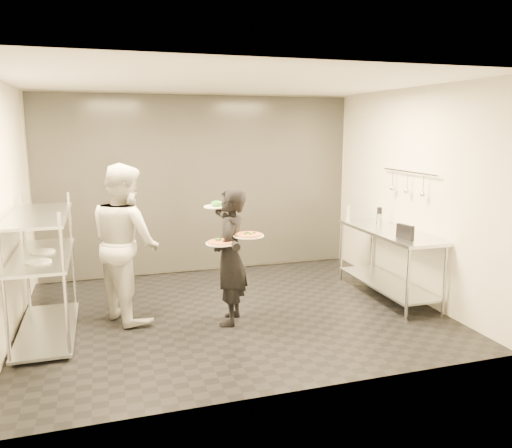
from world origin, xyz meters
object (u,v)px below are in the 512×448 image
object	(u,v)px
chef	(126,242)
bottle_dark	(379,216)
salad_plate	(217,205)
waiter	(230,257)
pizza_plate_near	(221,242)
pizza_plate_far	(248,235)
bottle_green	(348,213)
pass_rack	(43,268)
prep_counter	(388,252)
bottle_clear	(379,221)
pos_monitor	(405,232)

from	to	relation	value
chef	bottle_dark	world-z (taller)	chef
salad_plate	bottle_dark	xyz separation A→B (m)	(2.46, 0.43, -0.33)
waiter	pizza_plate_near	world-z (taller)	waiter
pizza_plate_far	bottle_green	world-z (taller)	bottle_green
pass_rack	salad_plate	xyz separation A→B (m)	(1.96, -0.01, 0.60)
pizza_plate_far	bottle_dark	world-z (taller)	bottle_dark
prep_counter	bottle_green	xyz separation A→B (m)	(-0.20, 0.80, 0.41)
prep_counter	bottle_clear	distance (m)	0.45
bottle_green	pizza_plate_near	bearing A→B (deg)	-150.70
pizza_plate_near	pos_monitor	xyz separation A→B (m)	(2.31, -0.09, -0.01)
salad_plate	bottle_green	world-z (taller)	salad_plate
pass_rack	bottle_green	xyz separation A→B (m)	(4.13, 0.80, 0.27)
chef	pizza_plate_far	xyz separation A→B (m)	(1.32, -0.70, 0.15)
pizza_plate_near	bottle_clear	xyz separation A→B (m)	(2.41, 0.69, -0.01)
pos_monitor	bottle_green	world-z (taller)	bottle_green
chef	bottle_clear	distance (m)	3.41
prep_counter	pos_monitor	world-z (taller)	pos_monitor
pass_rack	prep_counter	xyz separation A→B (m)	(4.33, 0.00, -0.14)
bottle_clear	prep_counter	bearing A→B (deg)	-86.23
bottle_green	pass_rack	bearing A→B (deg)	-169.01
bottle_dark	waiter	bearing A→B (deg)	-163.52
pizza_plate_near	pizza_plate_far	size ratio (longest dim) A/B	0.98
waiter	salad_plate	bearing A→B (deg)	-138.99
prep_counter	salad_plate	distance (m)	2.48
pizza_plate_near	pizza_plate_far	bearing A→B (deg)	-0.75
chef	pass_rack	bearing A→B (deg)	81.24
pizza_plate_near	bottle_dark	distance (m)	2.67
pass_rack	pizza_plate_far	size ratio (longest dim) A/B	4.56
pizza_plate_near	bottle_clear	world-z (taller)	bottle_clear
pizza_plate_near	pos_monitor	bearing A→B (deg)	-2.19
pass_rack	pos_monitor	bearing A→B (deg)	-7.27
pizza_plate_far	salad_plate	distance (m)	0.59
pos_monitor	pizza_plate_far	bearing A→B (deg)	165.90
chef	pizza_plate_near	world-z (taller)	chef
prep_counter	pizza_plate_far	xyz separation A→B (m)	(-2.11, -0.46, 0.46)
waiter	chef	bearing A→B (deg)	-91.53
prep_counter	bottle_green	world-z (taller)	bottle_green
waiter	bottle_green	world-z (taller)	waiter
pass_rack	pos_monitor	size ratio (longest dim) A/B	6.23
bottle_green	bottle_clear	bearing A→B (deg)	-72.24
pizza_plate_near	pos_monitor	world-z (taller)	pos_monitor
pizza_plate_near	bottle_green	distance (m)	2.56
chef	waiter	bearing A→B (deg)	-138.59
prep_counter	pos_monitor	bearing A→B (deg)	-102.53
salad_plate	bottle_clear	bearing A→B (deg)	6.03
chef	pizza_plate_far	world-z (taller)	chef
pass_rack	waiter	size ratio (longest dim) A/B	1.00
pass_rack	bottle_dark	distance (m)	4.45
pass_rack	bottle_dark	world-z (taller)	pass_rack
waiter	salad_plate	size ratio (longest dim) A/B	5.15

